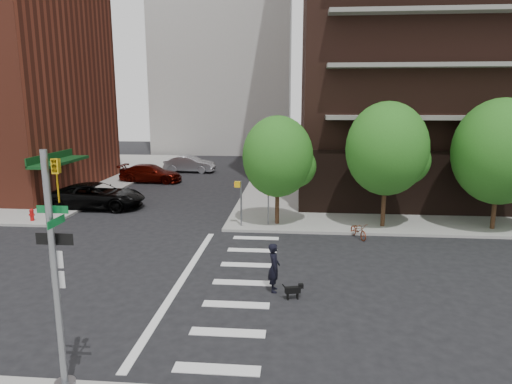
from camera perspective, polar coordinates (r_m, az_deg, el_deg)
name	(u,v)px	position (r m, az deg, el deg)	size (l,w,h in m)	color
ground	(169,280)	(19.21, -10.76, -10.78)	(120.00, 120.00, 0.00)	black
sidewalk_ne	(474,183)	(43.98, 25.59, 1.05)	(39.00, 33.00, 0.15)	gray
crosswalk	(223,282)	(18.75, -4.13, -11.16)	(3.85, 13.00, 0.01)	silver
tree_a	(278,157)	(25.78, 2.72, 4.44)	(4.00, 4.00, 5.90)	#301E11
tree_b	(387,149)	(26.17, 16.03, 5.21)	(4.50, 4.50, 6.65)	#301E11
tree_c	(500,152)	(27.94, 28.22, 4.46)	(5.00, 5.00, 6.80)	#301E11
traffic_signal	(58,295)	(11.95, -23.48, -11.78)	(0.90, 0.75, 6.00)	slate
pedestrian_signal	(247,196)	(25.70, -1.13, -0.53)	(2.18, 0.67, 2.60)	slate
fire_hydrant	(32,214)	(30.09, -26.23, -2.49)	(0.24, 0.24, 0.73)	#A50C0C
parked_car_black	(97,196)	(32.35, -19.20, -0.45)	(6.20, 2.86, 1.72)	black
parked_car_maroon	(151,173)	(41.24, -13.02, 2.28)	(5.47, 2.22, 1.59)	#400803
parked_car_silver	(190,164)	(46.25, -8.29, 3.48)	(5.02, 1.75, 1.65)	#ADAEB5
scooter	(358,230)	(24.75, 12.69, -4.71)	(0.56, 1.61, 0.84)	maroon
dog_walker	(274,267)	(17.58, 2.27, -9.41)	(0.45, 0.69, 1.90)	black
dog	(294,290)	(17.17, 4.73, -12.08)	(0.70, 0.32, 0.58)	black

